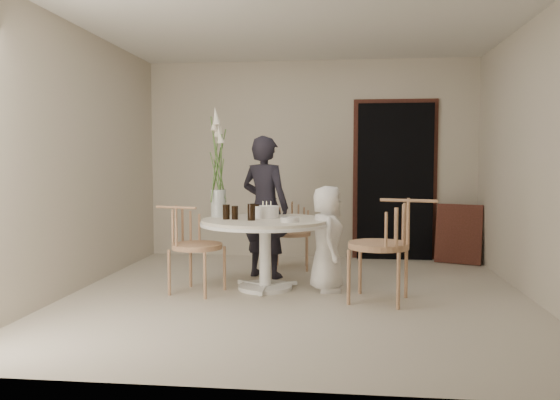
# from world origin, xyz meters

# --- Properties ---
(ground) EXTENTS (4.50, 4.50, 0.00)m
(ground) POSITION_xyz_m (0.00, 0.00, 0.00)
(ground) COLOR beige
(ground) RESTS_ON ground
(room_shell) EXTENTS (4.50, 4.50, 4.50)m
(room_shell) POSITION_xyz_m (0.00, 0.00, 1.62)
(room_shell) COLOR silver
(room_shell) RESTS_ON ground
(doorway) EXTENTS (1.00, 0.10, 2.10)m
(doorway) POSITION_xyz_m (1.15, 2.19, 1.05)
(doorway) COLOR black
(doorway) RESTS_ON ground
(door_trim) EXTENTS (1.12, 0.03, 2.22)m
(door_trim) POSITION_xyz_m (1.15, 2.23, 1.11)
(door_trim) COLOR #5D2820
(door_trim) RESTS_ON ground
(table) EXTENTS (1.33, 1.33, 0.73)m
(table) POSITION_xyz_m (-0.35, 0.25, 0.62)
(table) COLOR white
(table) RESTS_ON ground
(picture_frame) EXTENTS (0.60, 0.37, 0.77)m
(picture_frame) POSITION_xyz_m (1.95, 1.95, 0.38)
(picture_frame) COLOR #5D2820
(picture_frame) RESTS_ON ground
(chair_far) EXTENTS (0.48, 0.51, 0.81)m
(chair_far) POSITION_xyz_m (-0.18, 1.48, 0.52)
(chair_far) COLOR tan
(chair_far) RESTS_ON ground
(chair_right) EXTENTS (0.67, 0.64, 0.99)m
(chair_right) POSITION_xyz_m (0.91, -0.16, 0.64)
(chair_right) COLOR tan
(chair_right) RESTS_ON ground
(chair_left) EXTENTS (0.60, 0.57, 0.88)m
(chair_left) POSITION_xyz_m (-1.13, 0.05, 0.57)
(chair_left) COLOR tan
(chair_left) RESTS_ON ground
(girl) EXTENTS (0.69, 0.59, 1.61)m
(girl) POSITION_xyz_m (-0.43, 0.85, 0.81)
(girl) COLOR black
(girl) RESTS_ON ground
(boy) EXTENTS (0.40, 0.56, 1.08)m
(boy) POSITION_xyz_m (0.29, 0.24, 0.54)
(boy) COLOR white
(boy) RESTS_ON ground
(birthday_cake) EXTENTS (0.26, 0.26, 0.17)m
(birthday_cake) POSITION_xyz_m (-0.35, 0.38, 0.79)
(birthday_cake) COLOR white
(birthday_cake) RESTS_ON table
(cola_tumbler_a) EXTENTS (0.07, 0.07, 0.14)m
(cola_tumbler_a) POSITION_xyz_m (-0.65, 0.18, 0.80)
(cola_tumbler_a) COLOR black
(cola_tumbler_a) RESTS_ON table
(cola_tumbler_b) EXTENTS (0.09, 0.09, 0.17)m
(cola_tumbler_b) POSITION_xyz_m (-0.47, 0.11, 0.81)
(cola_tumbler_b) COLOR black
(cola_tumbler_b) RESTS_ON table
(cola_tumbler_c) EXTENTS (0.09, 0.09, 0.15)m
(cola_tumbler_c) POSITION_xyz_m (-0.74, 0.18, 0.81)
(cola_tumbler_c) COLOR black
(cola_tumbler_c) RESTS_ON table
(cola_tumbler_d) EXTENTS (0.08, 0.08, 0.14)m
(cola_tumbler_d) POSITION_xyz_m (-0.46, 0.37, 0.80)
(cola_tumbler_d) COLOR black
(cola_tumbler_d) RESTS_ON table
(plate_stack) EXTENTS (0.24, 0.24, 0.05)m
(plate_stack) POSITION_xyz_m (-0.07, -0.00, 0.75)
(plate_stack) COLOR silver
(plate_stack) RESTS_ON table
(flower_vase) EXTENTS (0.16, 0.16, 1.17)m
(flower_vase) POSITION_xyz_m (-0.88, 0.41, 1.22)
(flower_vase) COLOR silver
(flower_vase) RESTS_ON table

